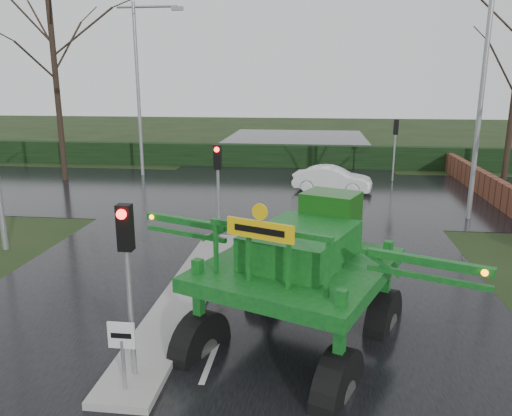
# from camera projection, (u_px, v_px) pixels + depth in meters

# --- Properties ---
(ground) EXTENTS (140.00, 140.00, 0.00)m
(ground) POSITION_uv_depth(u_px,v_px,m) (212.00, 358.00, 10.46)
(ground) COLOR black
(ground) RESTS_ON ground
(road_main) EXTENTS (14.00, 80.00, 0.02)m
(road_main) POSITION_uv_depth(u_px,v_px,m) (263.00, 225.00, 20.08)
(road_main) COLOR black
(road_main) RESTS_ON ground
(road_cross) EXTENTS (80.00, 12.00, 0.02)m
(road_cross) POSITION_uv_depth(u_px,v_px,m) (275.00, 193.00, 25.85)
(road_cross) COLOR black
(road_cross) RESTS_ON ground
(median_island) EXTENTS (1.20, 10.00, 0.16)m
(median_island) POSITION_uv_depth(u_px,v_px,m) (187.00, 292.00, 13.48)
(median_island) COLOR gray
(median_island) RESTS_ON ground
(hedge_row) EXTENTS (44.00, 0.90, 1.50)m
(hedge_row) POSITION_uv_depth(u_px,v_px,m) (285.00, 156.00, 33.36)
(hedge_row) COLOR black
(hedge_row) RESTS_ON ground
(brick_wall) EXTENTS (0.40, 20.00, 1.20)m
(brick_wall) POSITION_uv_depth(u_px,v_px,m) (488.00, 186.00, 24.48)
(brick_wall) COLOR #592D1E
(brick_wall) RESTS_ON ground
(keep_left_sign) EXTENTS (0.50, 0.07, 1.35)m
(keep_left_sign) POSITION_uv_depth(u_px,v_px,m) (122.00, 345.00, 8.91)
(keep_left_sign) COLOR gray
(keep_left_sign) RESTS_ON ground
(traffic_signal_near) EXTENTS (0.26, 0.33, 3.52)m
(traffic_signal_near) POSITION_uv_depth(u_px,v_px,m) (127.00, 255.00, 9.00)
(traffic_signal_near) COLOR gray
(traffic_signal_near) RESTS_ON ground
(traffic_signal_mid) EXTENTS (0.26, 0.33, 3.52)m
(traffic_signal_mid) POSITION_uv_depth(u_px,v_px,m) (218.00, 172.00, 17.18)
(traffic_signal_mid) COLOR gray
(traffic_signal_mid) RESTS_ON ground
(traffic_signal_far) EXTENTS (0.26, 0.33, 3.52)m
(traffic_signal_far) POSITION_uv_depth(u_px,v_px,m) (395.00, 136.00, 28.31)
(traffic_signal_far) COLOR gray
(traffic_signal_far) RESTS_ON ground
(street_light_right) EXTENTS (3.85, 0.30, 10.00)m
(street_light_right) POSITION_uv_depth(u_px,v_px,m) (476.00, 72.00, 19.57)
(street_light_right) COLOR gray
(street_light_right) RESTS_ON ground
(street_light_left_far) EXTENTS (3.85, 0.30, 10.00)m
(street_light_left_far) POSITION_uv_depth(u_px,v_px,m) (142.00, 75.00, 29.16)
(street_light_left_far) COLOR gray
(street_light_left_far) RESTS_ON ground
(tree_left_far) EXTENTS (7.70, 7.70, 13.26)m
(tree_left_far) POSITION_uv_depth(u_px,v_px,m) (53.00, 53.00, 27.45)
(tree_left_far) COLOR black
(tree_left_far) RESTS_ON ground
(crop_sprayer) EXTENTS (7.26, 5.85, 4.35)m
(crop_sprayer) POSITION_uv_depth(u_px,v_px,m) (203.00, 257.00, 10.41)
(crop_sprayer) COLOR black
(crop_sprayer) RESTS_ON ground
(white_sedan) EXTENTS (4.20, 2.16, 1.32)m
(white_sedan) POSITION_uv_depth(u_px,v_px,m) (332.00, 192.00, 26.06)
(white_sedan) COLOR white
(white_sedan) RESTS_ON ground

